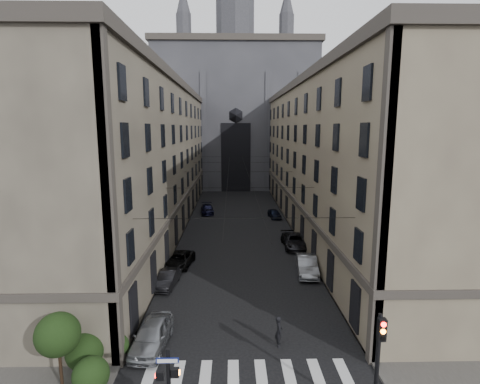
{
  "coord_description": "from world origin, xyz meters",
  "views": [
    {
      "loc": [
        -0.77,
        -12.82,
        13.12
      ],
      "look_at": [
        -0.21,
        13.91,
        8.5
      ],
      "focal_mm": 28.0,
      "sensor_mm": 36.0,
      "label": 1
    }
  ],
  "objects": [
    {
      "name": "building_left",
      "position": [
        -13.44,
        36.0,
        9.34
      ],
      "size": [
        13.6,
        60.6,
        18.85
      ],
      "color": "#494338",
      "rests_on": "ground"
    },
    {
      "name": "sidewalk_left",
      "position": [
        -10.5,
        36.0,
        0.07
      ],
      "size": [
        7.0,
        80.0,
        0.15
      ],
      "primitive_type": "cube",
      "color": "#383533",
      "rests_on": "ground"
    },
    {
      "name": "pedestrian",
      "position": [
        2.03,
        8.0,
        0.95
      ],
      "size": [
        0.46,
        0.7,
        1.9
      ],
      "primitive_type": "imported",
      "rotation": [
        0.0,
        0.0,
        1.56
      ],
      "color": "black",
      "rests_on": "ground"
    },
    {
      "name": "car_right_midnear",
      "position": [
        6.15,
        26.81,
        0.74
      ],
      "size": [
        2.61,
        5.41,
        1.49
      ],
      "primitive_type": "imported",
      "rotation": [
        0.0,
        0.0,
        -0.03
      ],
      "color": "black",
      "rests_on": "ground"
    },
    {
      "name": "car_left_midnear",
      "position": [
        -6.2,
        16.78,
        0.65
      ],
      "size": [
        1.84,
        4.09,
        1.3
      ],
      "primitive_type": "imported",
      "rotation": [
        0.0,
        0.0,
        -0.12
      ],
      "color": "black",
      "rests_on": "ground"
    },
    {
      "name": "building_right",
      "position": [
        13.44,
        36.0,
        9.34
      ],
      "size": [
        13.6,
        60.6,
        18.85
      ],
      "color": "brown",
      "rests_on": "ground"
    },
    {
      "name": "traffic_light_right",
      "position": [
        5.6,
        1.92,
        3.29
      ],
      "size": [
        0.34,
        0.5,
        5.2
      ],
      "color": "black",
      "rests_on": "ground"
    },
    {
      "name": "car_right_midfar",
      "position": [
        5.85,
        27.27,
        0.66
      ],
      "size": [
        2.23,
        4.67,
        1.31
      ],
      "primitive_type": "imported",
      "rotation": [
        0.0,
        0.0,
        0.09
      ],
      "color": "black",
      "rests_on": "ground"
    },
    {
      "name": "car_left_midfar",
      "position": [
        -5.82,
        21.36,
        0.64
      ],
      "size": [
        2.77,
        4.89,
        1.29
      ],
      "primitive_type": "imported",
      "rotation": [
        0.0,
        0.0,
        -0.14
      ],
      "color": "black",
      "rests_on": "ground"
    },
    {
      "name": "car_right_near",
      "position": [
        5.97,
        19.27,
        0.82
      ],
      "size": [
        2.18,
        5.1,
        1.64
      ],
      "primitive_type": "imported",
      "rotation": [
        0.0,
        0.0,
        -0.09
      ],
      "color": "slate",
      "rests_on": "ground"
    },
    {
      "name": "car_left_near",
      "position": [
        -5.64,
        8.0,
        0.81
      ],
      "size": [
        2.26,
        4.89,
        1.62
      ],
      "primitive_type": "imported",
      "rotation": [
        0.0,
        0.0,
        -0.07
      ],
      "color": "gray",
      "rests_on": "ground"
    },
    {
      "name": "tram_wires",
      "position": [
        0.0,
        35.63,
        7.25
      ],
      "size": [
        14.0,
        60.0,
        0.43
      ],
      "color": "black",
      "rests_on": "ground"
    },
    {
      "name": "zebra_crossing",
      "position": [
        0.0,
        5.0,
        0.01
      ],
      "size": [
        11.0,
        3.2,
        0.01
      ],
      "primitive_type": "cube",
      "color": "beige",
      "rests_on": "ground"
    },
    {
      "name": "gothic_tower",
      "position": [
        0.0,
        74.96,
        17.8
      ],
      "size": [
        35.0,
        23.0,
        58.0
      ],
      "color": "#2D2D33",
      "rests_on": "ground"
    },
    {
      "name": "sidewalk_right",
      "position": [
        10.5,
        36.0,
        0.07
      ],
      "size": [
        7.0,
        80.0,
        0.15
      ],
      "primitive_type": "cube",
      "color": "#383533",
      "rests_on": "ground"
    },
    {
      "name": "car_left_far",
      "position": [
        -4.65,
        43.72,
        0.67
      ],
      "size": [
        2.38,
        4.82,
        1.35
      ],
      "primitive_type": "imported",
      "rotation": [
        0.0,
        0.0,
        0.11
      ],
      "color": "black",
      "rests_on": "ground"
    },
    {
      "name": "shrub_cluster",
      "position": [
        -8.72,
        5.01,
        1.8
      ],
      "size": [
        3.9,
        4.4,
        3.9
      ],
      "color": "black",
      "rests_on": "sidewalk_left"
    },
    {
      "name": "car_right_far",
      "position": [
        5.41,
        40.57,
        0.63
      ],
      "size": [
        1.98,
        3.89,
        1.27
      ],
      "primitive_type": "imported",
      "rotation": [
        0.0,
        0.0,
        0.13
      ],
      "color": "black",
      "rests_on": "ground"
    }
  ]
}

